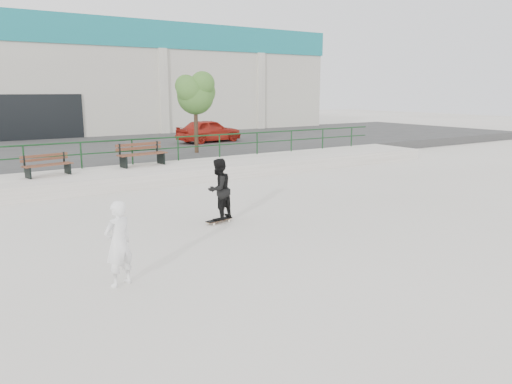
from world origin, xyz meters
TOP-DOWN VIEW (x-y plane):
  - ground at (0.00, 0.00)m, footprint 120.00×120.00m
  - ledge at (0.00, 9.50)m, footprint 30.00×3.00m
  - parking_strip at (0.00, 18.00)m, footprint 60.00×14.00m
  - railing at (-0.00, 10.80)m, footprint 28.00×0.06m
  - commercial_building at (-0.00, 31.99)m, footprint 44.20×16.33m
  - bench_left at (-2.43, 9.76)m, footprint 1.73×0.82m
  - bench_right at (1.19, 10.27)m, footprint 2.03×0.83m
  - tree at (4.93, 12.89)m, footprint 2.13×1.90m
  - red_car at (7.73, 16.92)m, footprint 4.01×2.00m
  - skateboard at (0.41, 2.63)m, footprint 0.80×0.36m
  - standing_skater at (0.41, 2.63)m, footprint 0.96×0.88m
  - seated_skater at (-3.17, -0.17)m, footprint 0.66×0.54m

SIDE VIEW (x-z plane):
  - ground at x=0.00m, z-range 0.00..0.00m
  - skateboard at x=0.41m, z-range 0.03..0.12m
  - ledge at x=0.00m, z-range 0.00..0.50m
  - parking_strip at x=0.00m, z-range 0.00..0.50m
  - seated_skater at x=-3.17m, z-range 0.00..1.55m
  - bench_left at x=-2.43m, z-range 0.50..1.26m
  - standing_skater at x=0.41m, z-range 0.09..1.71m
  - bench_right at x=1.19m, z-range 0.50..1.40m
  - red_car at x=7.73m, z-range 0.50..1.81m
  - railing at x=0.00m, z-range 0.73..1.76m
  - tree at x=4.93m, z-range 1.45..5.24m
  - commercial_building at x=0.00m, z-range 0.58..8.58m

